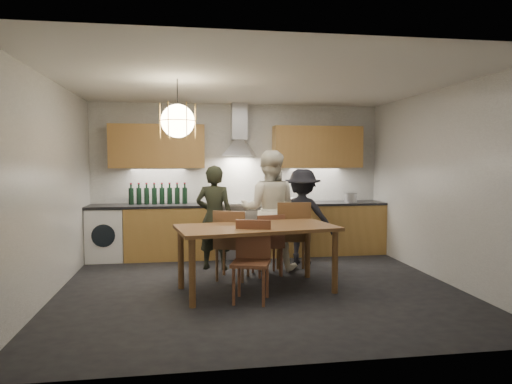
{
  "coord_description": "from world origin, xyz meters",
  "views": [
    {
      "loc": [
        -0.91,
        -5.69,
        1.63
      ],
      "look_at": [
        0.03,
        0.4,
        1.2
      ],
      "focal_mm": 32.0,
      "sensor_mm": 36.0,
      "label": 1
    }
  ],
  "objects": [
    {
      "name": "pendant_lamp",
      "position": [
        -1.0,
        -0.1,
        2.1
      ],
      "size": [
        0.43,
        0.43,
        0.7
      ],
      "color": "black",
      "rests_on": "ground"
    },
    {
      "name": "mixing_bowl",
      "position": [
        0.88,
        1.91,
        0.94
      ],
      "size": [
        0.37,
        0.37,
        0.08
      ],
      "primitive_type": "imported",
      "rotation": [
        0.0,
        0.0,
        -0.11
      ],
      "color": "#BABABE",
      "rests_on": "counter_run"
    },
    {
      "name": "chair_back_left",
      "position": [
        -0.32,
        0.38,
        0.55
      ],
      "size": [
        0.56,
        0.56,
        0.96
      ],
      "rotation": [
        0.0,
        0.0,
        2.79
      ],
      "color": "brown",
      "rests_on": "ground"
    },
    {
      "name": "ground",
      "position": [
        0.0,
        0.0,
        0.0
      ],
      "size": [
        5.0,
        5.0,
        0.0
      ],
      "primitive_type": "plane",
      "color": "black",
      "rests_on": "ground"
    },
    {
      "name": "person_left",
      "position": [
        -0.5,
        1.07,
        0.78
      ],
      "size": [
        0.66,
        0.53,
        1.56
      ],
      "primitive_type": "imported",
      "rotation": [
        0.0,
        0.0,
        2.82
      ],
      "color": "black",
      "rests_on": "ground"
    },
    {
      "name": "counter_run",
      "position": [
        0.02,
        1.95,
        0.45
      ],
      "size": [
        5.0,
        0.62,
        0.9
      ],
      "color": "tan",
      "rests_on": "ground"
    },
    {
      "name": "room_shell",
      "position": [
        0.0,
        0.0,
        1.71
      ],
      "size": [
        5.02,
        4.52,
        2.61
      ],
      "color": "silver",
      "rests_on": "ground"
    },
    {
      "name": "stock_pot",
      "position": [
        1.93,
        1.91,
        0.98
      ],
      "size": [
        0.27,
        0.27,
        0.15
      ],
      "primitive_type": "cylinder",
      "rotation": [
        0.0,
        0.0,
        -0.29
      ],
      "color": "#B5B6B9",
      "rests_on": "counter_run"
    },
    {
      "name": "wall_fixtures",
      "position": [
        0.0,
        2.07,
        1.87
      ],
      "size": [
        4.3,
        0.54,
        1.1
      ],
      "color": "tan",
      "rests_on": "ground"
    },
    {
      "name": "dining_table",
      "position": [
        -0.05,
        -0.15,
        0.72
      ],
      "size": [
        2.07,
        1.28,
        0.82
      ],
      "rotation": [
        0.0,
        0.0,
        0.17
      ],
      "color": "brown",
      "rests_on": "ground"
    },
    {
      "name": "wine_bottles",
      "position": [
        -1.37,
        2.03,
        1.08
      ],
      "size": [
        0.96,
        0.08,
        0.35
      ],
      "color": "black",
      "rests_on": "counter_run"
    },
    {
      "name": "person_mid",
      "position": [
        0.31,
        0.98,
        0.89
      ],
      "size": [
        1.0,
        0.87,
        1.77
      ],
      "primitive_type": "imported",
      "rotation": [
        0.0,
        0.0,
        2.89
      ],
      "color": "white",
      "rests_on": "ground"
    },
    {
      "name": "chair_back_right",
      "position": [
        0.6,
        0.61,
        0.6
      ],
      "size": [
        0.52,
        0.52,
        1.04
      ],
      "rotation": [
        0.0,
        0.0,
        3.03
      ],
      "color": "brown",
      "rests_on": "ground"
    },
    {
      "name": "person_right",
      "position": [
        0.89,
        1.22,
        0.75
      ],
      "size": [
        1.11,
        0.89,
        1.49
      ],
      "primitive_type": "imported",
      "rotation": [
        0.0,
        0.0,
        2.73
      ],
      "color": "black",
      "rests_on": "ground"
    },
    {
      "name": "chair_back_mid",
      "position": [
        0.23,
        0.53,
        0.5
      ],
      "size": [
        0.45,
        0.45,
        0.88
      ],
      "rotation": [
        0.0,
        0.0,
        3.29
      ],
      "color": "brown",
      "rests_on": "ground"
    },
    {
      "name": "range_stove",
      "position": [
        0.0,
        1.94,
        0.44
      ],
      "size": [
        0.9,
        0.6,
        0.92
      ],
      "color": "silver",
      "rests_on": "ground"
    },
    {
      "name": "chair_front",
      "position": [
        -0.16,
        -0.49,
        0.53
      ],
      "size": [
        0.52,
        0.52,
        0.93
      ],
      "rotation": [
        0.0,
        0.0,
        -0.3
      ],
      "color": "brown",
      "rests_on": "ground"
    }
  ]
}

